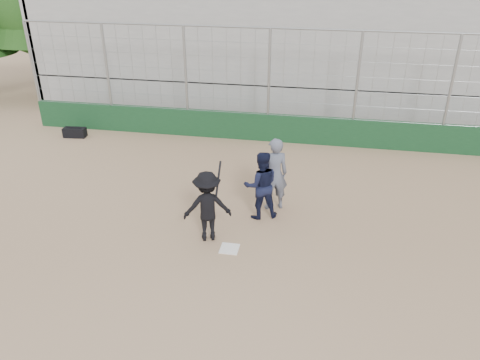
% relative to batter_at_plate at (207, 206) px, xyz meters
% --- Properties ---
extents(ground, '(90.00, 90.00, 0.00)m').
position_rel_batter_at_plate_xyz_m(ground, '(0.61, -0.38, -0.90)').
color(ground, brown).
rests_on(ground, ground).
extents(home_plate, '(0.44, 0.44, 0.02)m').
position_rel_batter_at_plate_xyz_m(home_plate, '(0.61, -0.38, -0.89)').
color(home_plate, white).
rests_on(home_plate, ground).
extents(backstop, '(18.10, 0.25, 4.04)m').
position_rel_batter_at_plate_xyz_m(backstop, '(0.61, 6.62, 0.06)').
color(backstop, '#10341A').
rests_on(backstop, ground).
extents(bleachers, '(20.25, 6.70, 6.98)m').
position_rel_batter_at_plate_xyz_m(bleachers, '(0.61, 11.57, 2.02)').
color(bleachers, gray).
rests_on(bleachers, ground).
extents(batter_at_plate, '(1.31, 1.00, 1.94)m').
position_rel_batter_at_plate_xyz_m(batter_at_plate, '(0.00, 0.00, 0.00)').
color(batter_at_plate, black).
rests_on(batter_at_plate, ground).
extents(catcher_crouched, '(1.11, 0.99, 1.26)m').
position_rel_batter_at_plate_xyz_m(catcher_crouched, '(1.13, 1.20, -0.27)').
color(catcher_crouched, black).
rests_on(catcher_crouched, ground).
extents(umpire, '(0.87, 0.72, 1.84)m').
position_rel_batter_at_plate_xyz_m(umpire, '(1.40, 1.76, 0.02)').
color(umpire, '#545A6B').
rests_on(umpire, ground).
extents(equipment_bag, '(0.85, 0.42, 0.39)m').
position_rel_batter_at_plate_xyz_m(equipment_bag, '(-6.54, 5.65, -0.72)').
color(equipment_bag, black).
rests_on(equipment_bag, ground).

